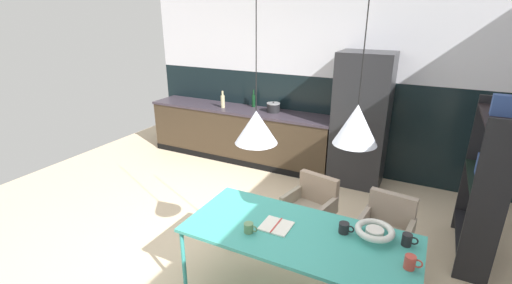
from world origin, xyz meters
TOP-DOWN VIEW (x-y plane):
  - ground_plane at (0.00, 0.00)m, footprint 7.88×7.88m
  - back_wall_splashback_dark at (0.00, 2.78)m, footprint 6.06×0.12m
  - back_wall_panel_upper at (0.00, 2.78)m, footprint 6.06×0.12m
  - kitchen_counter at (-1.24, 2.42)m, footprint 3.31×0.63m
  - refrigerator_column at (0.79, 2.42)m, footprint 0.76×0.60m
  - dining_table at (0.86, -0.29)m, footprint 1.92×0.86m
  - armchair_facing_counter at (0.68, 0.64)m, footprint 0.57×0.56m
  - armchair_corner_seat at (1.47, 0.60)m, footprint 0.54×0.52m
  - fruit_bowl at (1.43, -0.07)m, footprint 0.31×0.31m
  - open_book at (0.66, -0.29)m, footprint 0.25×0.24m
  - mug_glass_clear at (1.72, -0.34)m, footprint 0.13×0.08m
  - mug_dark_espresso at (1.68, -0.06)m, footprint 0.12×0.08m
  - mug_white_ceramic at (0.49, -0.47)m, footprint 0.12×0.08m
  - mug_tall_blue at (1.19, -0.12)m, footprint 0.13×0.09m
  - cooking_pot at (-0.63, 2.47)m, footprint 0.22×0.22m
  - bottle_vinegar_dark at (-1.52, 2.34)m, footprint 0.07×0.07m
  - bottle_wine_green at (-1.07, 2.62)m, footprint 0.06×0.06m
  - open_shelf_unit at (2.26, 1.20)m, footprint 0.30×1.00m
  - pendant_lamp_over_table_near at (0.48, -0.32)m, footprint 0.34×0.34m
  - pendant_lamp_over_table_far at (1.25, -0.33)m, footprint 0.30×0.30m

SIDE VIEW (x-z plane):
  - ground_plane at x=0.00m, z-range 0.00..0.00m
  - kitchen_counter at x=-1.24m, z-range 0.00..0.91m
  - armchair_corner_seat at x=1.47m, z-range 0.10..0.87m
  - armchair_facing_counter at x=0.68m, z-range 0.12..0.90m
  - dining_table at x=0.86m, z-range 0.33..1.06m
  - open_book at x=0.66m, z-range 0.74..0.75m
  - back_wall_splashback_dark at x=0.00m, z-range 0.00..1.50m
  - mug_white_ceramic at x=0.49m, z-range 0.74..0.82m
  - mug_tall_blue at x=1.19m, z-range 0.74..0.83m
  - mug_dark_espresso at x=1.68m, z-range 0.74..0.84m
  - mug_glass_clear at x=1.72m, z-range 0.74..0.84m
  - fruit_bowl at x=1.43m, z-range 0.75..0.84m
  - open_shelf_unit at x=2.26m, z-range 0.00..1.75m
  - refrigerator_column at x=0.79m, z-range 0.00..1.95m
  - cooking_pot at x=-0.63m, z-range 0.90..1.08m
  - bottle_vinegar_dark at x=-1.52m, z-range 0.88..1.17m
  - bottle_wine_green at x=-1.07m, z-range 0.88..1.18m
  - pendant_lamp_over_table_near at x=0.48m, z-range 0.88..2.35m
  - pendant_lamp_over_table_far at x=1.25m, z-range 1.07..2.42m
  - back_wall_panel_upper at x=0.00m, z-range 1.50..3.00m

